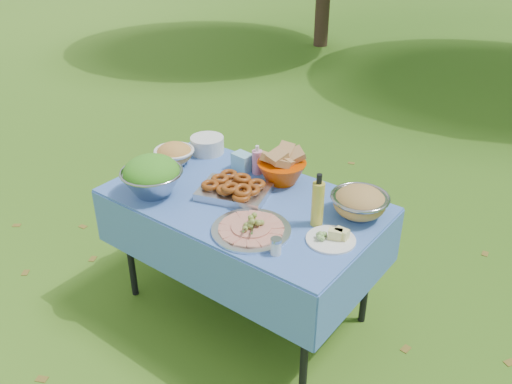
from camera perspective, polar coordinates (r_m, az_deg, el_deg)
ground at (r=3.36m, az=-1.17°, el=-11.93°), size 80.00×80.00×0.00m
picnic_table at (r=3.12m, az=-1.24°, el=-6.71°), size 1.46×0.86×0.76m
salad_bowl at (r=2.96m, az=-10.92°, el=1.70°), size 0.42×0.42×0.22m
pasta_bowl_white at (r=3.29m, az=-8.60°, el=4.04°), size 0.25×0.25×0.13m
plate_stack at (r=3.41m, az=-5.15°, el=4.98°), size 0.22×0.22×0.10m
wipes_box at (r=3.18m, az=-1.44°, el=3.20°), size 0.12×0.09×0.10m
sanitizer_bottle at (r=3.13m, az=0.13°, el=3.44°), size 0.07×0.07×0.17m
bread_bowl at (r=3.04m, az=2.72°, el=2.67°), size 0.29×0.29×0.18m
pasta_bowl_steel at (r=2.78m, az=10.85°, el=-1.04°), size 0.34×0.34×0.16m
fried_tray at (r=2.92m, az=-2.34°, el=0.37°), size 0.43×0.36×0.09m
charcuterie_platter at (r=2.62m, az=-0.52°, el=-3.33°), size 0.40×0.40×0.09m
oil_bottle at (r=2.64m, az=6.53°, el=-0.83°), size 0.06×0.06×0.28m
cheese_plate at (r=2.58m, az=7.92°, el=-4.50°), size 0.28×0.28×0.06m
shaker at (r=2.47m, az=2.11°, el=-5.73°), size 0.06×0.06×0.08m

